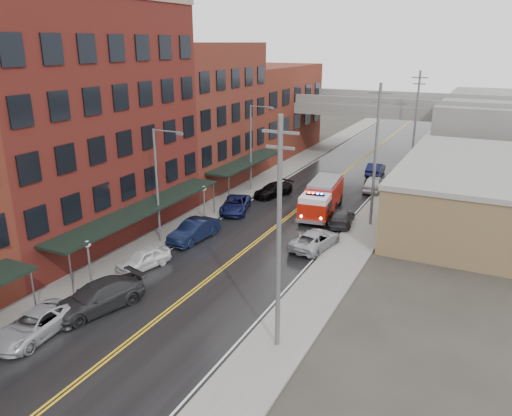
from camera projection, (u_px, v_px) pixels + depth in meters
The scene contains 30 objects.
road at pixel (270, 231), 41.72m from camera, with size 11.00×160.00×0.02m, color black.
sidewalk_left at pixel (196, 218), 44.73m from camera, with size 3.00×160.00×0.15m, color slate.
sidewalk_right at pixel (356, 245), 38.67m from camera, with size 3.00×160.00×0.15m, color slate.
curb_left at pixel (212, 220), 44.04m from camera, with size 0.30×160.00×0.15m, color gray.
curb_right at pixel (335, 242), 39.35m from camera, with size 0.30×160.00×0.15m, color gray.
brick_building_b at pixel (77, 124), 38.42m from camera, with size 9.00×20.00×18.00m, color #5C1F18.
brick_building_c at pixel (199, 115), 53.82m from camera, with size 9.00×15.00×15.00m, color #5A211B.
brick_building_far at pixel (267, 110), 69.22m from camera, with size 9.00×20.00×12.00m, color maroon.
tan_building at pixel (488, 196), 42.82m from camera, with size 14.00×22.00×5.00m, color olive.
awning_1 at pixel (143, 209), 37.91m from camera, with size 2.60×18.00×3.09m.
awning_2 at pixel (247, 162), 52.84m from camera, with size 2.60×13.00×3.09m.
globe_lamp_1 at pixel (88, 253), 31.70m from camera, with size 0.44×0.44×3.12m.
globe_lamp_2 at pixel (204, 195), 43.64m from camera, with size 0.44×0.44×3.12m.
street_lamp_1 at pixel (159, 179), 37.68m from camera, with size 2.64×0.22×9.00m.
street_lamp_2 at pixel (253, 143), 51.32m from camera, with size 2.64×0.22×9.00m.
utility_pole_0 at pixel (279, 234), 23.94m from camera, with size 1.80×0.24×12.00m.
utility_pole_1 at pixel (376, 154), 41.00m from camera, with size 1.80×0.24×12.00m.
utility_pole_2 at pixel (415, 121), 58.06m from camera, with size 1.80×0.24×12.00m.
overpass at pixel (369, 113), 67.12m from camera, with size 40.00×10.00×7.50m.
fire_truck at pixel (322, 197), 45.52m from camera, with size 3.87×8.20×2.91m.
parked_car_left_2 at pixel (34, 325), 26.64m from camera, with size 2.29×4.96×1.38m, color #A7A8AF.
parked_car_left_3 at pixel (97, 297), 29.25m from camera, with size 2.33×5.74×1.67m, color #2A2A2C.
parked_car_left_4 at pixel (143, 259), 34.70m from camera, with size 1.63×4.04×1.38m, color white.
parked_car_left_5 at pixel (194, 231), 39.55m from camera, with size 1.74×5.00×1.65m, color black.
parked_car_left_6 at pixel (235, 204), 46.30m from camera, with size 2.31×5.01×1.39m, color #121746.
parked_car_left_7 at pixel (273, 190), 50.94m from camera, with size 1.91×4.69×1.36m, color black.
parked_car_right_0 at pixel (315, 240), 38.06m from camera, with size 2.34×5.08×1.41m, color #9FA2A7.
parked_car_right_1 at pixel (342, 217), 42.98m from camera, with size 1.89×4.64×1.35m, color #2B2B2D.
parked_car_right_2 at pixel (374, 183), 52.76m from camera, with size 1.90×4.73×1.61m, color silver.
parked_car_right_3 at pixel (375, 169), 58.92m from camera, with size 1.63×4.67×1.54m, color black.
Camera 1 is at (15.97, -5.55, 15.06)m, focal length 35.00 mm.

